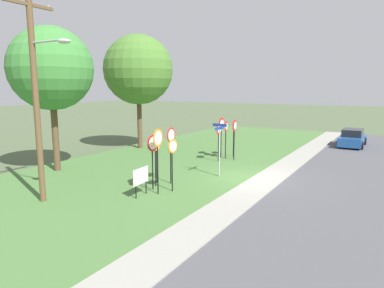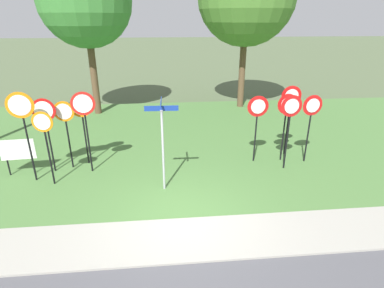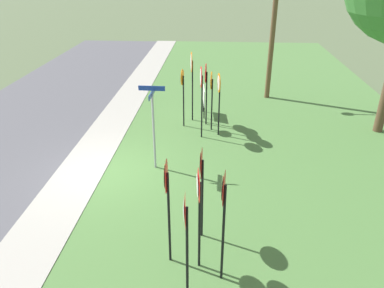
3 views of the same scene
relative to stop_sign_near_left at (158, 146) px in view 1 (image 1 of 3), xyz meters
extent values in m
plane|color=#4C5B3D|center=(4.64, -2.54, -2.20)|extent=(160.00, 160.00, 0.00)
cube|color=#4C4C51|center=(4.64, -7.34, -2.19)|extent=(44.00, 6.40, 0.01)
cube|color=#99968C|center=(4.64, -3.34, -2.17)|extent=(44.00, 1.60, 0.06)
cube|color=#477038|center=(4.64, 3.46, -2.18)|extent=(44.00, 12.00, 0.04)
cylinder|color=black|center=(0.00, 0.03, -0.86)|extent=(0.06, 0.06, 2.59)
cylinder|color=orange|center=(0.00, -0.01, 0.37)|extent=(0.80, 0.12, 0.80)
cylinder|color=white|center=(0.00, -0.03, 0.37)|extent=(0.62, 0.08, 0.62)
cylinder|color=black|center=(0.67, -0.29, -1.09)|extent=(0.06, 0.06, 2.14)
cylinder|color=orange|center=(0.67, -0.33, -0.06)|extent=(0.63, 0.08, 0.63)
cylinder|color=white|center=(0.67, -0.34, -0.06)|extent=(0.49, 0.05, 0.49)
cylinder|color=black|center=(0.96, 0.87, -1.10)|extent=(0.06, 0.06, 2.12)
cylinder|color=orange|center=(0.96, 0.83, -0.09)|extent=(0.68, 0.06, 0.68)
cylinder|color=white|center=(0.96, 0.81, -0.09)|extent=(0.53, 0.04, 0.53)
cylinder|color=black|center=(0.41, 0.63, -1.03)|extent=(0.06, 0.06, 2.25)
cylinder|color=red|center=(0.41, 0.59, 0.04)|extent=(0.76, 0.05, 0.76)
cylinder|color=white|center=(0.41, 0.57, 0.04)|extent=(0.59, 0.03, 0.59)
cylinder|color=black|center=(1.44, 1.15, -1.07)|extent=(0.06, 0.06, 2.18)
cylinder|color=orange|center=(1.44, 1.11, -0.03)|extent=(0.71, 0.12, 0.71)
cylinder|color=white|center=(1.44, 1.10, -0.03)|extent=(0.55, 0.08, 0.56)
cylinder|color=black|center=(1.70, 0.50, -0.92)|extent=(0.06, 0.06, 2.46)
cylinder|color=red|center=(1.70, 0.46, 0.25)|extent=(0.76, 0.11, 0.76)
cylinder|color=white|center=(1.70, 0.44, 0.25)|extent=(0.59, 0.07, 0.60)
cylinder|color=black|center=(9.35, 0.55, -1.05)|extent=(0.06, 0.06, 2.20)
cone|color=red|center=(9.35, 0.51, -0.03)|extent=(0.73, 0.09, 0.73)
cone|color=white|center=(9.35, 0.49, -0.03)|extent=(0.49, 0.06, 0.49)
cylinder|color=black|center=(8.38, 0.08, -0.99)|extent=(0.06, 0.06, 2.33)
cone|color=red|center=(8.38, 0.04, 0.10)|extent=(0.73, 0.07, 0.73)
cone|color=silver|center=(8.38, 0.02, 0.10)|extent=(0.50, 0.04, 0.50)
cylinder|color=black|center=(8.85, 1.25, -0.96)|extent=(0.06, 0.06, 2.39)
cone|color=red|center=(8.85, 1.21, 0.16)|extent=(0.72, 0.10, 0.72)
cone|color=silver|center=(8.85, 1.19, 0.16)|extent=(0.49, 0.06, 0.49)
cylinder|color=black|center=(8.52, 0.75, -1.05)|extent=(0.06, 0.06, 2.22)
cone|color=red|center=(8.52, 0.71, -0.01)|extent=(0.72, 0.12, 0.72)
cone|color=white|center=(8.52, 0.69, -0.01)|extent=(0.49, 0.07, 0.49)
cylinder|color=black|center=(7.49, 0.77, -1.08)|extent=(0.06, 0.06, 2.16)
cone|color=red|center=(7.49, 0.73, -0.07)|extent=(0.74, 0.04, 0.74)
cone|color=silver|center=(7.49, 0.70, -0.07)|extent=(0.51, 0.02, 0.51)
cylinder|color=#9EA0A8|center=(4.17, -0.93, -0.91)|extent=(0.07, 0.07, 2.50)
cylinder|color=#9EA0A8|center=(4.17, -0.93, 0.36)|extent=(0.09, 0.09, 0.03)
cube|color=navy|center=(4.17, -0.93, 0.42)|extent=(0.96, 0.05, 0.15)
cube|color=navy|center=(4.17, -0.93, 0.59)|extent=(0.04, 0.82, 0.15)
cylinder|color=brown|center=(-3.24, 3.59, 2.29)|extent=(0.24, 0.24, 8.89)
cube|color=brown|center=(-3.24, 3.59, 5.66)|extent=(2.10, 0.12, 0.12)
cylinder|color=gray|center=(-2.39, 3.59, 5.76)|extent=(0.09, 0.09, 0.10)
cylinder|color=#9EA0A8|center=(-3.24, 2.65, 4.24)|extent=(0.08, 1.88, 0.08)
ellipsoid|color=#B7B7BC|center=(-3.24, 1.71, 4.18)|extent=(0.40, 0.56, 0.18)
cylinder|color=black|center=(-1.00, 0.46, -1.88)|extent=(0.05, 0.05, 0.55)
cylinder|color=black|center=(-0.23, 0.52, -1.88)|extent=(0.05, 0.05, 0.55)
cube|color=white|center=(-0.61, 0.49, -1.26)|extent=(1.10, 0.12, 0.70)
cylinder|color=brown|center=(0.62, 7.62, 0.13)|extent=(0.36, 0.36, 4.57)
sphere|color=#3D7F38|center=(0.62, 7.62, 3.55)|extent=(4.54, 4.54, 4.54)
cylinder|color=brown|center=(8.81, 8.25, 0.19)|extent=(0.36, 0.36, 4.70)
sphere|color=#47752D|center=(8.81, 8.25, 3.85)|extent=(5.24, 5.24, 5.24)
cube|color=#1E4C8C|center=(18.45, -5.90, -1.70)|extent=(4.22, 1.72, 0.68)
cube|color=black|center=(18.45, -5.90, -1.08)|extent=(2.11, 1.46, 0.56)
cylinder|color=black|center=(19.76, -5.05, -1.89)|extent=(0.60, 0.18, 0.60)
cylinder|color=black|center=(19.75, -6.77, -1.89)|extent=(0.60, 0.18, 0.60)
cylinder|color=black|center=(17.15, -5.03, -1.89)|extent=(0.60, 0.18, 0.60)
cylinder|color=black|center=(17.14, -6.75, -1.89)|extent=(0.60, 0.18, 0.60)
camera|label=1|loc=(-11.89, -8.81, 2.54)|focal=32.12mm
camera|label=2|loc=(4.22, -9.31, 2.78)|focal=28.83mm
camera|label=3|loc=(14.79, 1.02, 4.04)|focal=34.55mm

